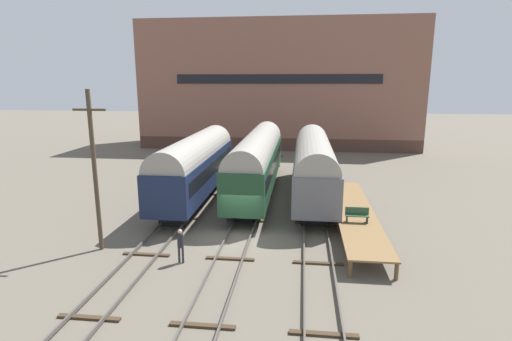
# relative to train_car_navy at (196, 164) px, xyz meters

# --- Properties ---
(ground_plane) EXTENTS (200.00, 200.00, 0.00)m
(ground_plane) POSITION_rel_train_car_navy_xyz_m (4.63, -7.61, -2.92)
(ground_plane) COLOR #60594C
(track_left) EXTENTS (2.60, 60.00, 0.26)m
(track_left) POSITION_rel_train_car_navy_xyz_m (-0.00, -7.61, -2.78)
(track_left) COLOR #4C4742
(track_left) RESTS_ON ground
(track_middle) EXTENTS (2.60, 60.00, 0.26)m
(track_middle) POSITION_rel_train_car_navy_xyz_m (4.63, -7.61, -2.78)
(track_middle) COLOR #4C4742
(track_middle) RESTS_ON ground
(track_right) EXTENTS (2.60, 60.00, 0.26)m
(track_right) POSITION_rel_train_car_navy_xyz_m (9.26, -7.61, -2.78)
(track_right) COLOR #4C4742
(track_right) RESTS_ON ground
(train_car_navy) EXTENTS (3.02, 15.56, 5.16)m
(train_car_navy) POSITION_rel_train_car_navy_xyz_m (0.00, 0.00, 0.00)
(train_car_navy) COLOR black
(train_car_navy) RESTS_ON ground
(train_car_grey) EXTENTS (3.09, 16.96, 5.10)m
(train_car_grey) POSITION_rel_train_car_navy_xyz_m (9.26, 1.63, -0.04)
(train_car_grey) COLOR black
(train_car_grey) RESTS_ON ground
(train_car_green) EXTENTS (2.96, 18.65, 5.19)m
(train_car_green) POSITION_rel_train_car_navy_xyz_m (4.63, 2.41, 0.04)
(train_car_green) COLOR black
(train_car_green) RESTS_ON ground
(station_platform) EXTENTS (2.47, 15.17, 0.97)m
(station_platform) POSITION_rel_train_car_navy_xyz_m (11.81, -4.45, -2.03)
(station_platform) COLOR brown
(station_platform) RESTS_ON ground
(bench) EXTENTS (1.40, 0.40, 0.91)m
(bench) POSITION_rel_train_car_navy_xyz_m (11.67, -6.64, -1.47)
(bench) COLOR #2D4C33
(bench) RESTS_ON station_platform
(person_worker) EXTENTS (0.32, 0.32, 1.85)m
(person_worker) POSITION_rel_train_car_navy_xyz_m (2.17, -11.29, -1.80)
(person_worker) COLOR #282833
(person_worker) RESTS_ON ground
(utility_pole) EXTENTS (1.80, 0.24, 8.88)m
(utility_pole) POSITION_rel_train_car_navy_xyz_m (-2.82, -10.11, 1.68)
(utility_pole) COLOR #473828
(utility_pole) RESTS_ON ground
(warehouse_building) EXTENTS (38.52, 10.13, 17.39)m
(warehouse_building) POSITION_rel_train_car_navy_xyz_m (4.83, 28.62, 5.77)
(warehouse_building) COLOR #4F342A
(warehouse_building) RESTS_ON ground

